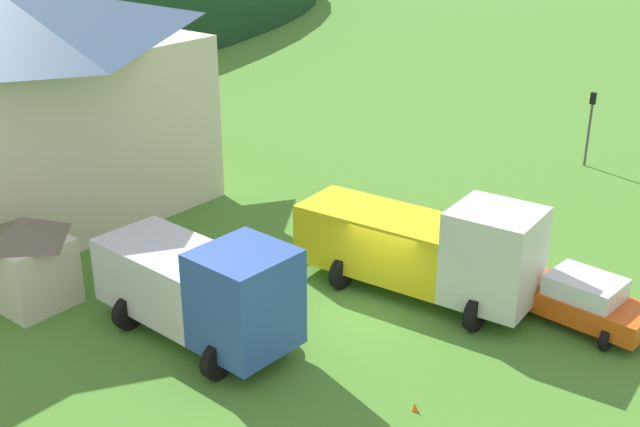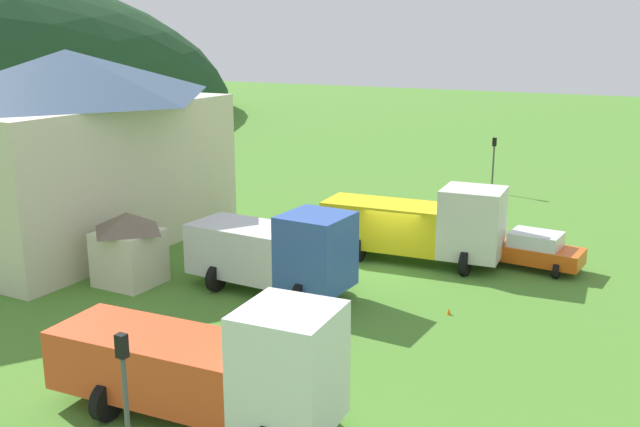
{
  "view_description": "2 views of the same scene",
  "coord_description": "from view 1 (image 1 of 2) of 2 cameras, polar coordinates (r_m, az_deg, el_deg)",
  "views": [
    {
      "loc": [
        -18.77,
        -13.0,
        12.91
      ],
      "look_at": [
        1.41,
        3.32,
        1.96
      ],
      "focal_mm": 44.96,
      "sensor_mm": 36.0,
      "label": 1
    },
    {
      "loc": [
        -27.81,
        -11.43,
        10.17
      ],
      "look_at": [
        0.76,
        3.79,
        1.93
      ],
      "focal_mm": 39.96,
      "sensor_mm": 36.0,
      "label": 2
    }
  ],
  "objects": [
    {
      "name": "service_pickup_orange",
      "position": [
        26.26,
        17.28,
        -5.65
      ],
      "size": [
        2.52,
        5.45,
        1.66
      ],
      "rotation": [
        0.0,
        0.0,
        -1.65
      ],
      "color": "#E65715",
      "rests_on": "ground"
    },
    {
      "name": "play_shed_cream",
      "position": [
        27.31,
        -20.02,
        -3.12
      ],
      "size": [
        2.44,
        2.54,
        3.07
      ],
      "color": "beige",
      "rests_on": "ground"
    },
    {
      "name": "flatbed_truck_yellow",
      "position": [
        26.26,
        7.7,
        -2.37
      ],
      "size": [
        3.62,
        8.26,
        3.61
      ],
      "rotation": [
        0.0,
        0.0,
        -1.49
      ],
      "color": "silver",
      "rests_on": "ground"
    },
    {
      "name": "traffic_cone_near_pickup",
      "position": [
        21.73,
        6.74,
        -13.76
      ],
      "size": [
        0.36,
        0.36,
        0.5
      ],
      "primitive_type": "cone",
      "color": "orange",
      "rests_on": "ground"
    },
    {
      "name": "box_truck_blue",
      "position": [
        23.86,
        -8.34,
        -5.2
      ],
      "size": [
        3.47,
        6.86,
        3.48
      ],
      "rotation": [
        0.0,
        0.0,
        -1.61
      ],
      "color": "#3356AD",
      "rests_on": "ground"
    },
    {
      "name": "ground_plane",
      "position": [
        26.23,
        3.73,
        -6.66
      ],
      "size": [
        200.0,
        200.0,
        0.0
      ],
      "primitive_type": "plane",
      "color": "#4C842D"
    },
    {
      "name": "depot_building",
      "position": [
        33.42,
        -21.62,
        7.31
      ],
      "size": [
        15.37,
        9.84,
        9.41
      ],
      "color": "beige",
      "rests_on": "ground"
    },
    {
      "name": "traffic_light_east",
      "position": [
        40.23,
        18.67,
        6.28
      ],
      "size": [
        0.2,
        0.32,
        3.6
      ],
      "color": "#4C4C51",
      "rests_on": "ground"
    },
    {
      "name": "traffic_cone_mid_row",
      "position": [
        33.48,
        8.63,
        -0.08
      ],
      "size": [
        0.36,
        0.36,
        0.59
      ],
      "primitive_type": "cone",
      "color": "orange",
      "rests_on": "ground"
    }
  ]
}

